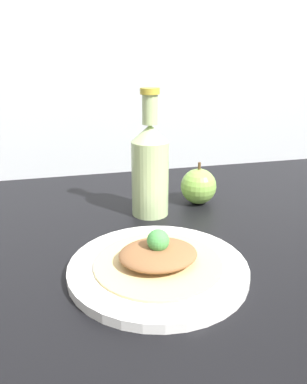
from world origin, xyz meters
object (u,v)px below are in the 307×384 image
at_px(cider_bottle, 150,167).
at_px(plate, 158,267).
at_px(plated_food, 158,256).
at_px(apple, 198,186).

bearing_deg(cider_bottle, plate, -100.78).
xyz_separation_m(plated_food, apple, (0.17, 0.27, 0.01)).
relative_size(plate, apple, 2.90).
height_order(plated_food, apple, apple).
height_order(plated_food, cider_bottle, cider_bottle).
relative_size(plated_food, apple, 2.07).
bearing_deg(apple, cider_bottle, -164.91).
bearing_deg(apple, plated_food, -122.07).
xyz_separation_m(plate, apple, (0.17, 0.27, 0.03)).
bearing_deg(cider_bottle, plated_food, -100.78).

